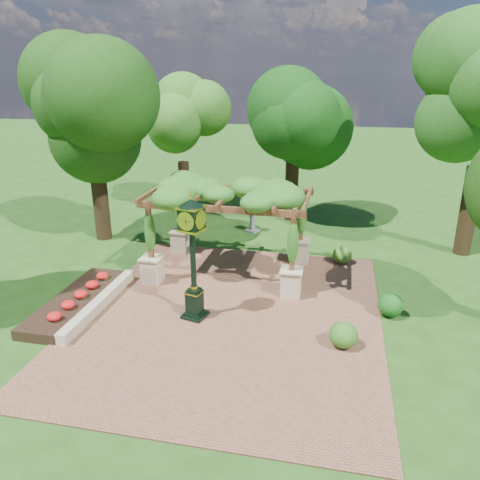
# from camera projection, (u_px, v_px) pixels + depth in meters

# --- Properties ---
(ground) EXTENTS (120.00, 120.00, 0.00)m
(ground) POSITION_uv_depth(u_px,v_px,m) (224.00, 330.00, 15.07)
(ground) COLOR #1E4714
(ground) RESTS_ON ground
(brick_plaza) EXTENTS (10.00, 12.00, 0.04)m
(brick_plaza) POSITION_uv_depth(u_px,v_px,m) (231.00, 314.00, 15.98)
(brick_plaza) COLOR brown
(brick_plaza) RESTS_ON ground
(border_wall) EXTENTS (0.35, 5.00, 0.40)m
(border_wall) POSITION_uv_depth(u_px,v_px,m) (100.00, 303.00, 16.36)
(border_wall) COLOR #C6B793
(border_wall) RESTS_ON ground
(flower_bed) EXTENTS (1.50, 5.00, 0.36)m
(flower_bed) POSITION_uv_depth(u_px,v_px,m) (77.00, 301.00, 16.54)
(flower_bed) COLOR red
(flower_bed) RESTS_ON ground
(pedestal_clock) EXTENTS (1.00, 1.00, 4.18)m
(pedestal_clock) POSITION_uv_depth(u_px,v_px,m) (193.00, 249.00, 14.97)
(pedestal_clock) COLOR black
(pedestal_clock) RESTS_ON brick_plaza
(pergola) EXTENTS (6.36, 4.05, 3.97)m
(pergola) POSITION_uv_depth(u_px,v_px,m) (229.00, 196.00, 18.28)
(pergola) COLOR beige
(pergola) RESTS_ON brick_plaza
(sundial) EXTENTS (0.80, 0.80, 1.09)m
(sundial) POSITION_uv_depth(u_px,v_px,m) (253.00, 223.00, 24.12)
(sundial) COLOR gray
(sundial) RESTS_ON ground
(shrub_front) EXTENTS (0.97, 0.97, 0.79)m
(shrub_front) POSITION_uv_depth(u_px,v_px,m) (343.00, 335.00, 13.97)
(shrub_front) COLOR #2D611B
(shrub_front) RESTS_ON brick_plaza
(shrub_mid) EXTENTS (1.03, 1.03, 0.77)m
(shrub_mid) POSITION_uv_depth(u_px,v_px,m) (390.00, 305.00, 15.77)
(shrub_mid) COLOR #174D15
(shrub_mid) RESTS_ON brick_plaza
(shrub_back) EXTENTS (0.98, 0.98, 0.74)m
(shrub_back) POSITION_uv_depth(u_px,v_px,m) (342.00, 255.00, 20.09)
(shrub_back) COLOR #2F601B
(shrub_back) RESTS_ON brick_plaza
(tree_west_near) EXTENTS (4.50, 4.50, 8.75)m
(tree_west_near) POSITION_uv_depth(u_px,v_px,m) (92.00, 114.00, 21.29)
(tree_west_near) COLOR #312113
(tree_west_near) RESTS_ON ground
(tree_west_far) EXTENTS (3.98, 3.98, 7.27)m
(tree_west_far) POSITION_uv_depth(u_px,v_px,m) (182.00, 124.00, 26.75)
(tree_west_far) COLOR black
(tree_west_far) RESTS_ON ground
(tree_north) EXTENTS (4.19, 4.19, 8.52)m
(tree_north) POSITION_uv_depth(u_px,v_px,m) (294.00, 112.00, 24.37)
(tree_north) COLOR black
(tree_north) RESTS_ON ground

